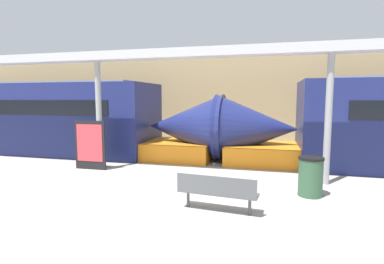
{
  "coord_description": "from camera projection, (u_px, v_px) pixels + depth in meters",
  "views": [
    {
      "loc": [
        2.67,
        -5.94,
        2.44
      ],
      "look_at": [
        0.31,
        3.17,
        1.4
      ],
      "focal_mm": 28.0,
      "sensor_mm": 36.0,
      "label": 1
    }
  ],
  "objects": [
    {
      "name": "poster_board",
      "position": [
        90.0,
        145.0,
        10.35
      ],
      "size": [
        1.15,
        0.07,
        1.7
      ],
      "color": "black",
      "rests_on": "ground_plane"
    },
    {
      "name": "trash_bin",
      "position": [
        310.0,
        176.0,
        7.52
      ],
      "size": [
        0.62,
        0.62,
        1.0
      ],
      "color": "#2D5138",
      "rests_on": "ground_plane"
    },
    {
      "name": "support_column_far",
      "position": [
        328.0,
        120.0,
        8.43
      ],
      "size": [
        0.19,
        0.19,
        3.71
      ],
      "primitive_type": "cylinder",
      "color": "gray",
      "rests_on": "ground_plane"
    },
    {
      "name": "train_right",
      "position": [
        33.0,
        119.0,
        14.05
      ],
      "size": [
        17.83,
        2.93,
        3.2
      ],
      "color": "navy",
      "rests_on": "ground_plane"
    },
    {
      "name": "canopy_beam",
      "position": [
        97.0,
        57.0,
        10.02
      ],
      "size": [
        28.0,
        0.6,
        0.28
      ],
      "primitive_type": "cube",
      "color": "#B7B7BC",
      "rests_on": "support_column_near"
    },
    {
      "name": "support_column_near",
      "position": [
        99.0,
        116.0,
        10.24
      ],
      "size": [
        0.19,
        0.19,
        3.71
      ],
      "primitive_type": "cylinder",
      "color": "gray",
      "rests_on": "ground_plane"
    },
    {
      "name": "station_wall",
      "position": [
        217.0,
        98.0,
        15.73
      ],
      "size": [
        56.0,
        0.2,
        5.0
      ],
      "primitive_type": "cube",
      "color": "tan",
      "rests_on": "ground_plane"
    },
    {
      "name": "bench_near",
      "position": [
        217.0,
        190.0,
        6.45
      ],
      "size": [
        1.79,
        0.62,
        0.82
      ],
      "rotation": [
        0.0,
        0.0,
        -0.11
      ],
      "color": "#4C4F54",
      "rests_on": "ground_plane"
    },
    {
      "name": "ground_plane",
      "position": [
        143.0,
        209.0,
        6.65
      ],
      "size": [
        60.0,
        60.0,
        0.0
      ],
      "primitive_type": "plane",
      "color": "#A8A093"
    }
  ]
}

